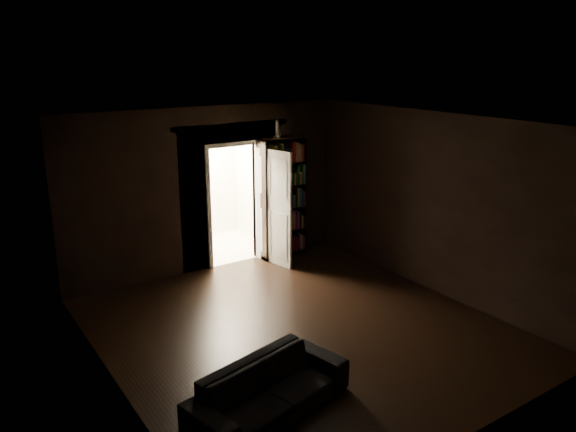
# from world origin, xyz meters

# --- Properties ---
(ground) EXTENTS (5.50, 5.50, 0.00)m
(ground) POSITION_xyz_m (0.00, 0.00, 0.00)
(ground) COLOR black
(ground) RESTS_ON ground
(room_walls) EXTENTS (5.02, 5.61, 2.84)m
(room_walls) POSITION_xyz_m (-0.01, 1.07, 1.68)
(room_walls) COLOR black
(room_walls) RESTS_ON ground
(kitchen_alcove) EXTENTS (2.20, 1.80, 2.60)m
(kitchen_alcove) POSITION_xyz_m (0.50, 3.87, 1.21)
(kitchen_alcove) COLOR beige
(kitchen_alcove) RESTS_ON ground
(sofa) EXTENTS (1.94, 1.15, 0.70)m
(sofa) POSITION_xyz_m (-1.33, -1.31, 0.35)
(sofa) COLOR black
(sofa) RESTS_ON ground
(bookshelf) EXTENTS (0.92, 0.39, 2.20)m
(bookshelf) POSITION_xyz_m (1.42, 2.59, 1.10)
(bookshelf) COLOR black
(bookshelf) RESTS_ON ground
(refrigerator) EXTENTS (0.95, 0.92, 1.65)m
(refrigerator) POSITION_xyz_m (-0.10, 4.03, 0.82)
(refrigerator) COLOR white
(refrigerator) RESTS_ON ground
(door) EXTENTS (0.22, 0.84, 2.05)m
(door) POSITION_xyz_m (1.05, 2.31, 1.02)
(door) COLOR silver
(door) RESTS_ON ground
(figurine) EXTENTS (0.11, 0.11, 0.31)m
(figurine) POSITION_xyz_m (1.29, 2.56, 2.36)
(figurine) COLOR silver
(figurine) RESTS_ON bookshelf
(bottles) EXTENTS (0.62, 0.18, 0.25)m
(bottles) POSITION_xyz_m (-0.01, 3.97, 1.77)
(bottles) COLOR black
(bottles) RESTS_ON refrigerator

